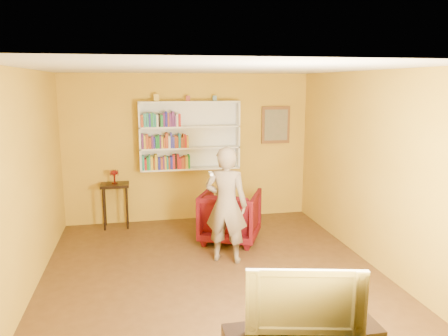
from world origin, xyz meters
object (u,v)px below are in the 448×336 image
(armchair, at_px, (230,216))
(person, at_px, (226,205))
(bookshelf, at_px, (189,135))
(television, at_px, (304,297))
(console_table, at_px, (115,191))
(ruby_lustre, at_px, (114,174))

(armchair, height_order, person, person)
(bookshelf, bearing_deg, television, -85.28)
(television, bearing_deg, console_table, 124.06)
(bookshelf, relative_size, armchair, 1.97)
(armchair, relative_size, person, 0.55)
(ruby_lustre, relative_size, television, 0.24)
(bookshelf, distance_m, console_table, 1.65)
(person, bearing_deg, ruby_lustre, -23.94)
(person, bearing_deg, console_table, -23.94)
(ruby_lustre, bearing_deg, armchair, -29.78)
(bookshelf, bearing_deg, ruby_lustre, -173.24)
(ruby_lustre, height_order, person, person)
(television, bearing_deg, person, 105.57)
(bookshelf, distance_m, ruby_lustre, 1.49)
(bookshelf, distance_m, armchair, 1.77)
(television, bearing_deg, ruby_lustre, 124.06)
(bookshelf, bearing_deg, person, -82.44)
(console_table, relative_size, person, 0.48)
(ruby_lustre, relative_size, person, 0.14)
(console_table, xyz_separation_m, armchair, (1.85, -1.06, -0.24))
(person, bearing_deg, armchair, -81.37)
(bookshelf, distance_m, person, 2.16)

